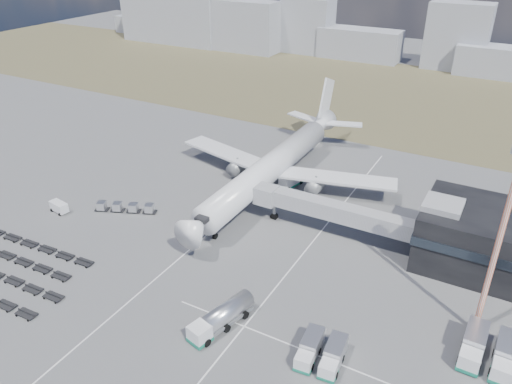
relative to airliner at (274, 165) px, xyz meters
The scene contains 13 objects.
ground 32.81m from the airliner, 90.00° to the right, with size 420.00×420.00×0.00m, color #565659.
grass_strip 77.80m from the airliner, 90.00° to the left, with size 420.00×90.00×0.01m, color brown.
lane_markings 31.41m from the airliner, 71.60° to the right, with size 47.12×110.00×0.01m.
jet_bridge 19.89m from the airliner, 36.93° to the right, with size 30.30×3.80×7.05m.
airliner is the anchor object (origin of this frame).
skyline 119.46m from the airliner, 92.59° to the left, with size 306.49×26.04×25.45m.
fuel_tanker 44.14m from the airliner, 72.52° to the right, with size 5.28×11.14×3.49m.
pushback_tug 25.11m from the airliner, 99.32° to the right, with size 3.54×1.99×1.57m, color white.
utility_van 44.52m from the airliner, 136.81° to the right, with size 4.00×1.81×2.16m, color white.
catering_truck 5.45m from the airliner, 35.44° to the left, with size 3.81×6.55×2.82m.
service_trucks_near 49.70m from the airliner, 55.69° to the right, with size 6.03×7.02×2.64m.
uld_row 32.00m from the airliner, 131.07° to the right, with size 12.10×6.33×1.72m.
floodlight_mast 52.23m from the airliner, 29.49° to the right, with size 2.69×2.18×28.25m.
Camera 1 is at (43.34, -54.01, 50.44)m, focal length 35.00 mm.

